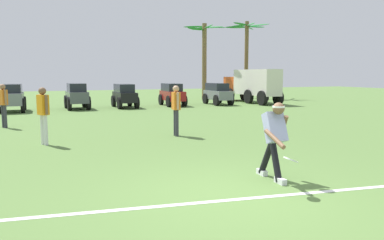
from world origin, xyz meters
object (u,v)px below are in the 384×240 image
Objects in this scene: parked_car_slot_b at (77,95)px; palm_tree_left_of_centre at (247,50)px; parked_car_slot_c at (124,95)px; parked_car_slot_a at (13,97)px; palm_tree_far_left at (204,53)px; box_truck at (252,84)px; teammate_midfield at (43,110)px; parked_car_slot_d at (172,94)px; frisbee_thrower at (274,137)px; frisbee_in_flight at (291,160)px; parked_car_slot_e at (218,93)px; teammate_deep at (3,102)px; teammate_near_sideline at (176,106)px.

palm_tree_left_of_centre is (13.39, 4.70, 3.03)m from parked_car_slot_b.
parked_car_slot_b is 2.61m from parked_car_slot_c.
palm_tree_far_left reaches higher than parked_car_slot_a.
box_truck is (11.27, 0.32, 0.49)m from parked_car_slot_b.
palm_tree_left_of_centre is at bearing 45.08° from teammate_midfield.
box_truck is at bearing 2.50° from parked_car_slot_d.
palm_tree_left_of_centre is (15.22, 15.26, 2.83)m from teammate_midfield.
frisbee_thrower is 15.92m from parked_car_slot_b.
palm_tree_left_of_centre is (11.45, 20.50, 2.98)m from frisbee_thrower.
parked_car_slot_d is (3.82, 16.65, 0.15)m from frisbee_in_flight.
parked_car_slot_e is at bearing -104.37° from palm_tree_far_left.
palm_tree_left_of_centre is (16.49, 11.25, 2.83)m from teammate_deep.
palm_tree_far_left is at bearing 25.50° from parked_car_slot_b.
frisbee_thrower is 0.60× the size of parked_car_slot_a.
parked_car_slot_a is at bearing -163.21° from palm_tree_left_of_centre.
teammate_deep is 10.88m from parked_car_slot_d.
parked_car_slot_b is at bearing -154.50° from palm_tree_far_left.
parked_car_slot_c is (5.70, 6.45, -0.22)m from teammate_deep.
teammate_near_sideline is at bearing -130.59° from box_truck.
parked_car_slot_e is at bearing -135.17° from palm_tree_left_of_centre.
parked_car_slot_c is at bearing 1.97° from parked_car_slot_a.
parked_car_slot_e is 0.40× the size of palm_tree_left_of_centre.
parked_car_slot_d is at bearing 71.39° from teammate_near_sideline.
parked_car_slot_a is (-5.11, 15.50, -0.06)m from frisbee_thrower.
palm_tree_far_left is (-1.56, 4.32, 2.23)m from box_truck.
parked_car_slot_a and parked_car_slot_b have the same top height.
palm_tree_far_left reaches higher than teammate_midfield.
parked_car_slot_a is (-0.07, 6.25, -0.20)m from teammate_deep.
frisbee_thrower is 5.54× the size of frisbee_in_flight.
parked_car_slot_e is (5.87, -0.09, 0.00)m from parked_car_slot_c.
palm_tree_far_left reaches higher than parked_car_slot_c.
parked_car_slot_d is (8.71, 0.36, -0.02)m from parked_car_slot_a.
teammate_midfield is (-3.77, 5.24, 0.14)m from frisbee_thrower.
frisbee_thrower is at bearing -54.22° from teammate_midfield.
teammate_midfield reaches higher than parked_car_slot_d.
parked_car_slot_b reaches higher than parked_car_slot_d.
teammate_midfield is 17.03m from box_truck.
parked_car_slot_d is 0.43× the size of palm_tree_far_left.
parked_car_slot_c is (4.43, 10.46, -0.22)m from teammate_midfield.
palm_tree_left_of_centre is (7.85, 4.63, 3.05)m from parked_car_slot_d.
parked_car_slot_d is 1.01× the size of parked_car_slot_e.
palm_tree_far_left is 3.69m from palm_tree_left_of_centre.
parked_car_slot_b is 0.99× the size of parked_car_slot_c.
parked_car_slot_b is 11.10m from palm_tree_far_left.
frisbee_thrower is 0.24× the size of palm_tree_left_of_centre.
parked_car_slot_b is (-1.98, 10.53, -0.20)m from teammate_near_sideline.
parked_car_slot_e is at bearing -0.87° from parked_car_slot_c.
parked_car_slot_a is at bearing -177.57° from box_truck.
frisbee_thrower is 22.02m from palm_tree_far_left.
parked_car_slot_b is at bearing -179.32° from parked_car_slot_d.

